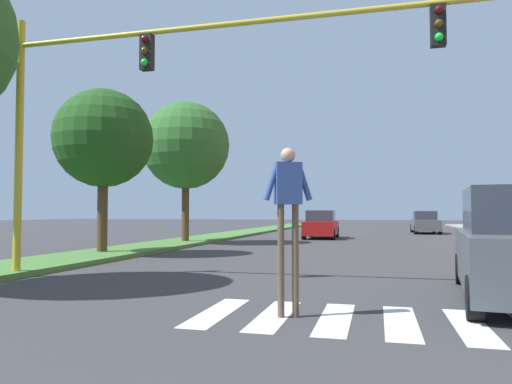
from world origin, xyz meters
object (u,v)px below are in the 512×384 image
Objects in this scene: tree_far at (186,146)px; sedan_midblock at (321,225)px; pedestrian_performer at (288,204)px; sedan_distant at (425,223)px; tree_mid at (103,139)px; traffic_light_gantry at (152,81)px.

tree_far reaches higher than sedan_midblock.
sedan_distant is (4.65, 29.92, -0.90)m from pedestrian_performer.
tree_mid is at bearing -93.15° from tree_far.
tree_mid reaches higher than sedan_distant.
pedestrian_performer reaches higher than sedan_midblock.
sedan_distant is at bearing 50.50° from tree_far.
sedan_distant is (8.20, 27.31, -3.68)m from traffic_light_gantry.
sedan_midblock is (1.59, 18.67, -3.68)m from traffic_light_gantry.
traffic_light_gantry is at bearing -70.58° from tree_far.
traffic_light_gantry is 2.69× the size of sedan_midblock.
pedestrian_performer reaches higher than sedan_distant.
tree_mid is 25.54m from sedan_distant.
traffic_light_gantry is at bearing -94.87° from sedan_midblock.
sedan_distant is (6.61, 8.64, -0.01)m from sedan_midblock.
sedan_midblock is at bearing 64.63° from tree_mid.
tree_mid reaches higher than sedan_midblock.
tree_mid is 1.32× the size of sedan_distant.
traffic_light_gantry is 28.75m from sedan_distant.
sedan_midblock is at bearing 85.13° from traffic_light_gantry.
pedestrian_performer is (8.20, -8.11, -2.50)m from tree_mid.
tree_mid is 1.39× the size of sedan_midblock.
pedestrian_performer is (7.84, -14.77, -3.15)m from tree_far.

